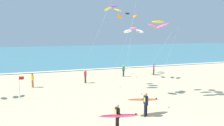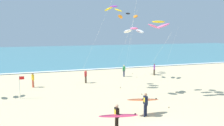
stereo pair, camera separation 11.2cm
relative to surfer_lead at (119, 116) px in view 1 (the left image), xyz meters
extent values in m
cube|color=teal|center=(2.17, 52.24, -1.01)|extent=(160.00, 60.00, 0.08)
cube|color=white|center=(2.17, 22.54, -0.97)|extent=(160.00, 0.84, 0.01)
cylinder|color=black|center=(-0.09, 0.10, -0.61)|extent=(0.13, 0.13, 0.88)
cylinder|color=black|center=(0.07, 0.27, -0.61)|extent=(0.13, 0.13, 0.88)
cube|color=black|center=(-0.01, 0.19, 0.13)|extent=(0.22, 0.35, 0.60)
cube|color=yellow|center=(-0.11, 0.18, 0.17)|extent=(0.02, 0.20, 0.32)
sphere|color=tan|center=(-0.01, 0.19, 0.55)|extent=(0.21, 0.21, 0.21)
cylinder|color=black|center=(0.00, -0.04, 0.24)|extent=(0.09, 0.09, 0.26)
cylinder|color=black|center=(-0.05, -0.14, 0.11)|extent=(0.26, 0.09, 0.14)
cylinder|color=black|center=(-0.02, 0.42, 0.09)|extent=(0.09, 0.09, 0.56)
ellipsoid|color=#D83359|center=(0.01, -0.17, 0.07)|extent=(2.55, 0.66, 0.32)
cube|color=#333333|center=(0.01, -0.17, 0.11)|extent=(2.22, 0.13, 0.22)
cube|color=#262628|center=(1.07, -0.12, 0.00)|extent=(0.12, 0.02, 0.14)
cylinder|color=black|center=(2.66, 1.81, -0.61)|extent=(0.13, 0.13, 0.88)
cylinder|color=black|center=(2.86, 1.98, -0.61)|extent=(0.13, 0.13, 0.88)
cube|color=black|center=(2.76, 1.89, 0.13)|extent=(0.21, 0.35, 0.60)
cube|color=yellow|center=(2.65, 1.89, 0.17)|extent=(0.02, 0.20, 0.32)
sphere|color=#A87A59|center=(2.76, 1.89, 0.55)|extent=(0.21, 0.21, 0.21)
cylinder|color=black|center=(2.77, 1.66, 0.09)|extent=(0.09, 0.09, 0.56)
cylinder|color=black|center=(2.75, 2.12, 0.24)|extent=(0.09, 0.09, 0.26)
cylinder|color=black|center=(2.69, 2.21, 0.11)|extent=(0.25, 0.09, 0.14)
ellipsoid|color=orange|center=(2.75, 2.25, 0.07)|extent=(2.57, 0.66, 0.29)
cube|color=#333333|center=(2.75, 2.25, 0.11)|extent=(2.24, 0.09, 0.20)
cube|color=#262628|center=(3.82, 2.29, 0.00)|extent=(0.12, 0.02, 0.14)
ellipsoid|color=orange|center=(5.69, 14.98, 6.76)|extent=(1.11, 1.28, 0.56)
ellipsoid|color=black|center=(6.48, 14.43, 7.12)|extent=(1.11, 1.28, 0.20)
ellipsoid|color=orange|center=(7.27, 13.88, 6.76)|extent=(1.11, 1.28, 0.56)
cylinder|color=silver|center=(7.45, 15.82, 2.85)|extent=(1.95, 2.78, 7.61)
cylinder|color=brown|center=(8.41, 17.20, -1.00)|extent=(0.06, 0.06, 0.10)
cylinder|color=silver|center=(1.66, 10.95, 4.59)|extent=(4.58, 1.60, 11.08)
cylinder|color=brown|center=(3.94, 10.16, -1.00)|extent=(0.06, 0.06, 0.10)
cylinder|color=silver|center=(3.99, 7.26, 5.43)|extent=(1.99, 0.36, 12.76)
cylinder|color=brown|center=(4.98, 7.09, -1.00)|extent=(0.06, 0.06, 0.10)
ellipsoid|color=yellow|center=(6.70, 18.52, 7.88)|extent=(1.15, 1.40, 0.62)
ellipsoid|color=purple|center=(5.78, 17.91, 8.30)|extent=(1.15, 1.40, 0.20)
ellipsoid|color=yellow|center=(4.86, 17.30, 7.88)|extent=(1.15, 1.40, 0.62)
cylinder|color=silver|center=(6.86, 16.30, 3.42)|extent=(2.16, 3.24, 8.74)
cylinder|color=brown|center=(7.93, 14.69, -1.00)|extent=(0.06, 0.06, 0.10)
ellipsoid|color=pink|center=(6.54, 7.85, 5.44)|extent=(1.33, 0.60, 0.59)
ellipsoid|color=yellow|center=(6.43, 6.83, 5.83)|extent=(1.33, 0.60, 0.20)
ellipsoid|color=pink|center=(6.32, 5.80, 5.44)|extent=(1.33, 0.60, 0.59)
cylinder|color=silver|center=(7.44, 6.72, 2.20)|extent=(2.04, 0.23, 6.30)
cylinder|color=brown|center=(8.45, 6.61, -1.00)|extent=(0.06, 0.06, 0.10)
ellipsoid|color=white|center=(4.96, 7.66, 4.96)|extent=(0.86, 1.03, 0.46)
ellipsoid|color=pink|center=(4.27, 7.50, 5.23)|extent=(0.86, 1.01, 0.20)
ellipsoid|color=white|center=(3.58, 7.34, 4.96)|extent=(0.86, 1.03, 0.46)
cylinder|color=silver|center=(4.80, 5.20, 1.96)|extent=(1.07, 4.61, 5.82)
cylinder|color=brown|center=(5.33, 2.90, -1.00)|extent=(0.06, 0.06, 0.10)
cylinder|color=#D8593F|center=(-4.91, 13.39, -0.63)|extent=(0.22, 0.22, 0.84)
cube|color=gold|center=(-4.91, 13.39, 0.06)|extent=(0.28, 0.36, 0.54)
sphere|color=brown|center=(-4.91, 13.39, 0.44)|extent=(0.20, 0.20, 0.20)
cylinder|color=gold|center=(-4.99, 13.59, -0.04)|extent=(0.08, 0.08, 0.50)
cylinder|color=gold|center=(-4.84, 13.19, -0.04)|extent=(0.08, 0.08, 0.50)
cylinder|color=#4C3D2D|center=(10.91, 15.50, -0.63)|extent=(0.22, 0.22, 0.84)
cube|color=purple|center=(10.91, 15.50, 0.06)|extent=(0.32, 0.37, 0.54)
sphere|color=brown|center=(10.91, 15.50, 0.44)|extent=(0.20, 0.20, 0.20)
cylinder|color=purple|center=(10.80, 15.32, -0.04)|extent=(0.08, 0.08, 0.50)
cylinder|color=purple|center=(11.02, 15.68, -0.04)|extent=(0.08, 0.08, 0.50)
cylinder|color=#4C3D2D|center=(0.93, 13.69, -0.63)|extent=(0.22, 0.22, 0.84)
cube|color=red|center=(0.93, 13.69, 0.06)|extent=(0.33, 0.36, 0.54)
sphere|color=tan|center=(0.93, 13.69, 0.44)|extent=(0.20, 0.20, 0.20)
cylinder|color=red|center=(0.80, 13.52, -0.04)|extent=(0.08, 0.08, 0.50)
cylinder|color=red|center=(1.05, 13.86, -0.04)|extent=(0.08, 0.08, 0.50)
cylinder|color=#2D334C|center=(6.57, 15.85, -0.63)|extent=(0.22, 0.22, 0.84)
cube|color=#339351|center=(6.57, 15.85, 0.06)|extent=(0.37, 0.30, 0.54)
sphere|color=beige|center=(6.57, 15.85, 0.44)|extent=(0.20, 0.20, 0.20)
cylinder|color=#339351|center=(6.76, 15.95, -0.04)|extent=(0.08, 0.08, 0.50)
cylinder|color=#339351|center=(6.38, 15.76, -0.04)|extent=(0.08, 0.08, 0.50)
cylinder|color=silver|center=(-5.98, 9.26, 0.00)|extent=(0.05, 0.05, 2.10)
cube|color=red|center=(-5.76, 9.26, 0.85)|extent=(0.40, 0.02, 0.28)
camera|label=1|loc=(-4.54, -12.23, 4.97)|focal=36.82mm
camera|label=2|loc=(-4.44, -12.26, 4.97)|focal=36.82mm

